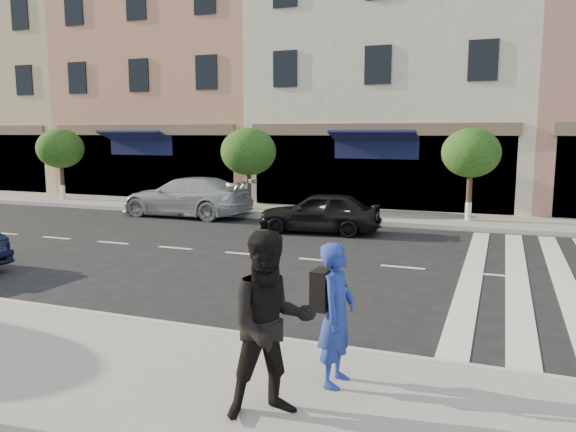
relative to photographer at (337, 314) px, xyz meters
The scene contains 13 objects.
ground 3.61m from the photographer, 132.06° to the left, with size 120.00×120.00×0.00m, color black.
sidewalk_near 2.76m from the photographer, 153.41° to the right, with size 60.00×4.50×0.15m, color gray.
sidewalk_far 13.81m from the photographer, 99.74° to the left, with size 60.00×3.00×0.15m, color gray.
building_west_far 31.63m from the photographer, 141.17° to the left, with size 12.00×9.00×12.00m, color tan.
building_west_mid 24.44m from the photographer, 124.24° to the left, with size 10.00×9.00×14.00m, color tan.
building_centre 20.30m from the photographer, 98.23° to the left, with size 11.00×9.00×11.00m, color beige.
street_tree_wa 21.16m from the photographer, 140.67° to the left, with size 2.00×2.00×3.05m.
street_tree_wb 15.32m from the photographer, 118.71° to the left, with size 2.10×2.10×3.06m.
street_tree_c 13.47m from the photographer, 87.14° to the left, with size 1.90×1.90×3.04m.
photographer is the anchor object (origin of this frame).
walker 1.04m from the photographer, 114.25° to the right, with size 0.93×0.73×1.92m, color black.
car_far_left 14.78m from the photographer, 127.76° to the left, with size 2.01×4.93×1.43m, color #A4A5AA.
car_far_mid 10.76m from the photographer, 108.82° to the left, with size 1.48×3.69×1.26m, color black.
Camera 1 is at (4.01, -8.52, 3.02)m, focal length 35.00 mm.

